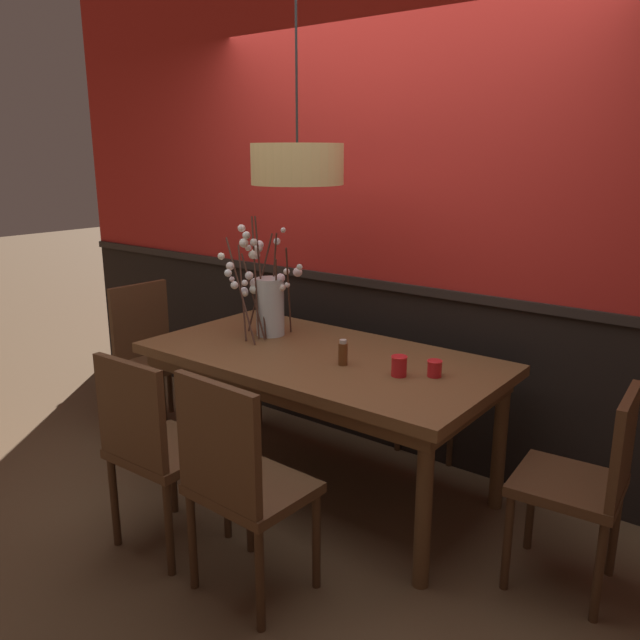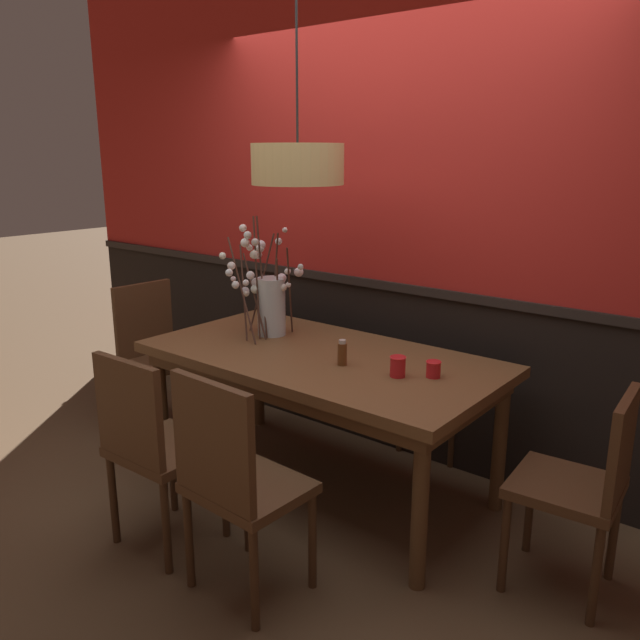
% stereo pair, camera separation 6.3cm
% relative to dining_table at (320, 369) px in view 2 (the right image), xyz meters
% --- Properties ---
extents(ground_plane, '(24.00, 24.00, 0.00)m').
position_rel_dining_table_xyz_m(ground_plane, '(0.00, 0.00, -0.68)').
color(ground_plane, brown).
extents(back_wall, '(5.77, 0.14, 2.96)m').
position_rel_dining_table_xyz_m(back_wall, '(0.00, 0.71, 0.79)').
color(back_wall, black).
rests_on(back_wall, ground).
extents(dining_table, '(1.87, 0.97, 0.77)m').
position_rel_dining_table_xyz_m(dining_table, '(0.00, 0.00, 0.00)').
color(dining_table, brown).
rests_on(dining_table, ground).
extents(chair_head_west_end, '(0.41, 0.47, 0.95)m').
position_rel_dining_table_xyz_m(chair_head_west_end, '(-1.40, -0.02, -0.15)').
color(chair_head_west_end, '#4C301C').
rests_on(chair_head_west_end, ground).
extents(chair_far_side_right, '(0.42, 0.43, 0.96)m').
position_rel_dining_table_xyz_m(chair_far_side_right, '(0.27, 0.90, -0.15)').
color(chair_far_side_right, '#4C301C').
rests_on(chair_far_side_right, ground).
extents(chair_head_east_end, '(0.44, 0.43, 0.90)m').
position_rel_dining_table_xyz_m(chair_head_east_end, '(1.37, -0.01, -0.17)').
color(chair_head_east_end, '#4C301C').
rests_on(chair_head_east_end, ground).
extents(chair_near_side_left, '(0.45, 0.42, 0.94)m').
position_rel_dining_table_xyz_m(chair_near_side_left, '(-0.24, -0.90, -0.15)').
color(chair_near_side_left, '#4C301C').
rests_on(chair_near_side_left, ground).
extents(chair_far_side_left, '(0.42, 0.40, 0.96)m').
position_rel_dining_table_xyz_m(chair_far_side_left, '(-0.29, 0.92, -0.15)').
color(chair_far_side_left, '#4C301C').
rests_on(chair_far_side_left, ground).
extents(chair_near_side_right, '(0.47, 0.41, 0.97)m').
position_rel_dining_table_xyz_m(chair_near_side_right, '(0.30, -0.91, -0.14)').
color(chair_near_side_right, '#4C301C').
rests_on(chair_near_side_right, ground).
extents(vase_with_blossoms, '(0.44, 0.38, 0.67)m').
position_rel_dining_table_xyz_m(vase_with_blossoms, '(-0.46, 0.10, 0.29)').
color(vase_with_blossoms, silver).
rests_on(vase_with_blossoms, dining_table).
extents(candle_holder_nearer_center, '(0.08, 0.08, 0.10)m').
position_rel_dining_table_xyz_m(candle_holder_nearer_center, '(0.50, -0.04, 0.13)').
color(candle_holder_nearer_center, red).
rests_on(candle_holder_nearer_center, dining_table).
extents(candle_holder_nearer_edge, '(0.07, 0.07, 0.08)m').
position_rel_dining_table_xyz_m(candle_holder_nearer_edge, '(0.64, 0.05, 0.13)').
color(candle_holder_nearer_edge, red).
rests_on(candle_holder_nearer_edge, dining_table).
extents(condiment_bottle, '(0.05, 0.05, 0.13)m').
position_rel_dining_table_xyz_m(condiment_bottle, '(0.20, -0.07, 0.15)').
color(condiment_bottle, brown).
rests_on(condiment_bottle, dining_table).
extents(pendant_lamp, '(0.46, 0.46, 1.34)m').
position_rel_dining_table_xyz_m(pendant_lamp, '(-0.15, 0.01, 1.04)').
color(pendant_lamp, tan).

